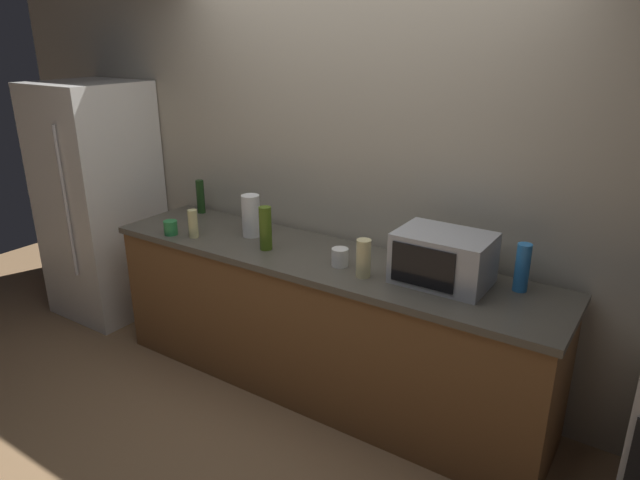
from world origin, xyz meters
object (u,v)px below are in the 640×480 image
at_px(bottle_hand_soap, 363,258).
at_px(mug_white, 340,257).
at_px(bottle_spray_cleaner, 522,267).
at_px(bottle_wine, 201,197).
at_px(paper_towel_roll, 251,216).
at_px(mug_green, 171,228).
at_px(bottle_vinegar, 193,224).
at_px(refrigerator, 100,202).
at_px(microwave, 443,258).
at_px(bottle_olive_oil, 266,228).

relative_size(bottle_hand_soap, mug_white, 2.04).
bearing_deg(bottle_spray_cleaner, bottle_wine, 178.54).
height_order(paper_towel_roll, mug_green, paper_towel_roll).
bearing_deg(bottle_vinegar, bottle_hand_soap, 2.74).
height_order(mug_green, mug_white, mug_white).
relative_size(refrigerator, bottle_hand_soap, 8.62).
bearing_deg(mug_green, refrigerator, 167.97).
xyz_separation_m(refrigerator, bottle_spray_cleaner, (3.15, 0.17, 0.13)).
distance_m(refrigerator, mug_white, 2.22).
xyz_separation_m(bottle_spray_cleaner, mug_green, (-2.12, -0.39, -0.08)).
distance_m(refrigerator, microwave, 2.79).
relative_size(bottle_vinegar, bottle_hand_soap, 0.87).
xyz_separation_m(bottle_olive_oil, bottle_hand_soap, (0.69, -0.03, -0.03)).
relative_size(microwave, bottle_vinegar, 2.65).
height_order(microwave, mug_white, microwave).
xyz_separation_m(bottle_spray_cleaner, mug_white, (-0.93, -0.23, -0.07)).
distance_m(bottle_olive_oil, mug_white, 0.51).
bearing_deg(microwave, mug_white, -169.15).
bearing_deg(paper_towel_roll, bottle_vinegar, -142.40).
distance_m(mug_green, mug_white, 1.20).
bearing_deg(bottle_wine, mug_green, -68.76).
relative_size(bottle_vinegar, bottle_wine, 0.75).
distance_m(bottle_wine, mug_green, 0.49).
distance_m(microwave, bottle_hand_soap, 0.41).
bearing_deg(refrigerator, mug_green, -12.03).
bearing_deg(mug_green, bottle_olive_oil, 11.27).
bearing_deg(bottle_hand_soap, bottle_olive_oil, 177.43).
xyz_separation_m(mug_green, mug_white, (1.19, 0.16, 0.01)).
bearing_deg(refrigerator, bottle_olive_oil, -2.85).
height_order(bottle_spray_cleaner, bottle_hand_soap, bottle_spray_cleaner).
height_order(microwave, paper_towel_roll, same).
distance_m(bottle_vinegar, mug_green, 0.17).
xyz_separation_m(refrigerator, bottle_olive_oil, (1.72, -0.09, 0.13)).
xyz_separation_m(bottle_olive_oil, mug_white, (0.51, 0.03, -0.08)).
distance_m(microwave, mug_white, 0.58).
bearing_deg(mug_green, paper_towel_roll, 30.99).
xyz_separation_m(paper_towel_roll, mug_white, (0.74, -0.11, -0.08)).
xyz_separation_m(bottle_hand_soap, mug_white, (-0.18, 0.06, -0.05)).
xyz_separation_m(paper_towel_roll, bottle_wine, (-0.63, 0.18, -0.01)).
height_order(bottle_vinegar, bottle_hand_soap, bottle_hand_soap).
bearing_deg(microwave, refrigerator, -179.01).
relative_size(bottle_spray_cleaner, bottle_wine, 1.04).
bearing_deg(bottle_wine, mug_white, -12.03).
relative_size(refrigerator, microwave, 3.75).
bearing_deg(bottle_wine, paper_towel_roll, -16.09).
bearing_deg(bottle_vinegar, bottle_spray_cleaner, 10.05).
height_order(microwave, bottle_spray_cleaner, microwave).
distance_m(paper_towel_roll, bottle_wine, 0.65).
bearing_deg(bottle_olive_oil, bottle_wine, 159.68).
xyz_separation_m(refrigerator, bottle_wine, (0.86, 0.23, 0.12)).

